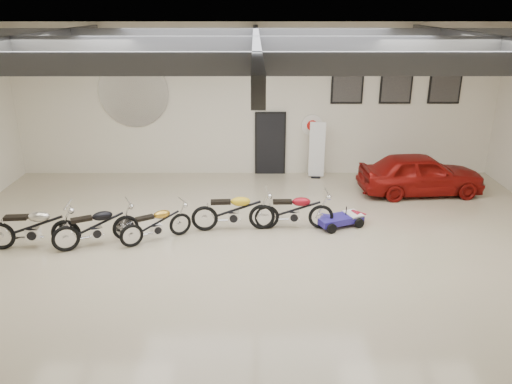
{
  "coord_description": "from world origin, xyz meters",
  "views": [
    {
      "loc": [
        -0.04,
        -10.48,
        5.51
      ],
      "look_at": [
        0.0,
        1.2,
        1.1
      ],
      "focal_mm": 35.0,
      "sensor_mm": 36.0,
      "label": 1
    }
  ],
  "objects_px": {
    "motorcycle_black": "(96,226)",
    "motorcycle_gold": "(156,223)",
    "banner_stand": "(317,150)",
    "vintage_car": "(421,174)",
    "motorcycle_silver": "(32,227)",
    "go_kart": "(344,216)",
    "motorcycle_red": "(294,210)",
    "motorcycle_yellow": "(233,210)"
  },
  "relations": [
    {
      "from": "motorcycle_black",
      "to": "motorcycle_gold",
      "type": "xyz_separation_m",
      "value": [
        1.4,
        0.25,
        -0.05
      ]
    },
    {
      "from": "banner_stand",
      "to": "vintage_car",
      "type": "relative_size",
      "value": 0.51
    },
    {
      "from": "motorcycle_silver",
      "to": "vintage_car",
      "type": "height_order",
      "value": "vintage_car"
    },
    {
      "from": "banner_stand",
      "to": "go_kart",
      "type": "relative_size",
      "value": 1.27
    },
    {
      "from": "banner_stand",
      "to": "motorcycle_red",
      "type": "xyz_separation_m",
      "value": [
        -1.06,
        -4.09,
        -0.42
      ]
    },
    {
      "from": "motorcycle_yellow",
      "to": "go_kart",
      "type": "bearing_deg",
      "value": 1.31
    },
    {
      "from": "motorcycle_red",
      "to": "vintage_car",
      "type": "relative_size",
      "value": 0.54
    },
    {
      "from": "motorcycle_gold",
      "to": "motorcycle_red",
      "type": "relative_size",
      "value": 0.89
    },
    {
      "from": "motorcycle_red",
      "to": "motorcycle_silver",
      "type": "bearing_deg",
      "value": -170.96
    },
    {
      "from": "motorcycle_silver",
      "to": "vintage_car",
      "type": "distance_m",
      "value": 11.03
    },
    {
      "from": "motorcycle_black",
      "to": "motorcycle_red",
      "type": "distance_m",
      "value": 4.94
    },
    {
      "from": "banner_stand",
      "to": "vintage_car",
      "type": "bearing_deg",
      "value": -21.89
    },
    {
      "from": "motorcycle_gold",
      "to": "motorcycle_yellow",
      "type": "distance_m",
      "value": 1.98
    },
    {
      "from": "vintage_car",
      "to": "go_kart",
      "type": "bearing_deg",
      "value": 126.86
    },
    {
      "from": "motorcycle_gold",
      "to": "go_kart",
      "type": "relative_size",
      "value": 1.21
    },
    {
      "from": "motorcycle_black",
      "to": "vintage_car",
      "type": "xyz_separation_m",
      "value": [
        8.93,
        3.55,
        0.12
      ]
    },
    {
      "from": "motorcycle_gold",
      "to": "motorcycle_yellow",
      "type": "height_order",
      "value": "motorcycle_yellow"
    },
    {
      "from": "banner_stand",
      "to": "motorcycle_gold",
      "type": "xyz_separation_m",
      "value": [
        -4.5,
        -4.8,
        -0.48
      ]
    },
    {
      "from": "motorcycle_gold",
      "to": "motorcycle_red",
      "type": "xyz_separation_m",
      "value": [
        3.44,
        0.7,
        0.06
      ]
    },
    {
      "from": "motorcycle_silver",
      "to": "motorcycle_black",
      "type": "height_order",
      "value": "motorcycle_silver"
    },
    {
      "from": "banner_stand",
      "to": "motorcycle_red",
      "type": "height_order",
      "value": "banner_stand"
    },
    {
      "from": "motorcycle_yellow",
      "to": "motorcycle_gold",
      "type": "bearing_deg",
      "value": -165.38
    },
    {
      "from": "motorcycle_silver",
      "to": "motorcycle_red",
      "type": "relative_size",
      "value": 1.08
    },
    {
      "from": "vintage_car",
      "to": "banner_stand",
      "type": "bearing_deg",
      "value": 59.17
    },
    {
      "from": "motorcycle_red",
      "to": "go_kart",
      "type": "xyz_separation_m",
      "value": [
        1.34,
        0.19,
        -0.26
      ]
    },
    {
      "from": "motorcycle_yellow",
      "to": "motorcycle_red",
      "type": "xyz_separation_m",
      "value": [
        1.57,
        0.08,
        -0.02
      ]
    },
    {
      "from": "motorcycle_red",
      "to": "banner_stand",
      "type": "bearing_deg",
      "value": 74.68
    },
    {
      "from": "motorcycle_silver",
      "to": "go_kart",
      "type": "relative_size",
      "value": 1.46
    },
    {
      "from": "motorcycle_gold",
      "to": "motorcycle_yellow",
      "type": "bearing_deg",
      "value": -13.02
    },
    {
      "from": "motorcycle_silver",
      "to": "motorcycle_red",
      "type": "distance_m",
      "value": 6.4
    },
    {
      "from": "motorcycle_silver",
      "to": "motorcycle_yellow",
      "type": "distance_m",
      "value": 4.85
    },
    {
      "from": "motorcycle_silver",
      "to": "go_kart",
      "type": "bearing_deg",
      "value": 4.65
    },
    {
      "from": "motorcycle_silver",
      "to": "motorcycle_yellow",
      "type": "height_order",
      "value": "motorcycle_silver"
    },
    {
      "from": "motorcycle_black",
      "to": "motorcycle_red",
      "type": "height_order",
      "value": "motorcycle_red"
    },
    {
      "from": "motorcycle_black",
      "to": "go_kart",
      "type": "relative_size",
      "value": 1.35
    },
    {
      "from": "banner_stand",
      "to": "motorcycle_yellow",
      "type": "height_order",
      "value": "banner_stand"
    },
    {
      "from": "motorcycle_black",
      "to": "go_kart",
      "type": "xyz_separation_m",
      "value": [
        6.19,
        1.15,
        -0.25
      ]
    },
    {
      "from": "motorcycle_yellow",
      "to": "motorcycle_red",
      "type": "height_order",
      "value": "motorcycle_yellow"
    },
    {
      "from": "motorcycle_black",
      "to": "motorcycle_yellow",
      "type": "bearing_deg",
      "value": -10.69
    },
    {
      "from": "motorcycle_gold",
      "to": "banner_stand",
      "type": "bearing_deg",
      "value": 15.33
    },
    {
      "from": "motorcycle_silver",
      "to": "motorcycle_gold",
      "type": "bearing_deg",
      "value": 2.94
    },
    {
      "from": "banner_stand",
      "to": "vintage_car",
      "type": "distance_m",
      "value": 3.39
    }
  ]
}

